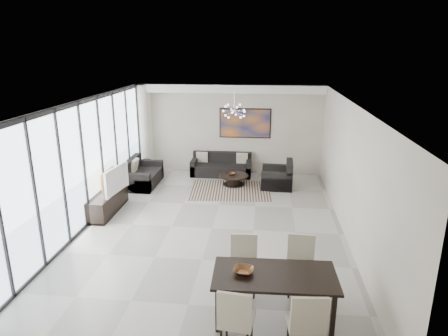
# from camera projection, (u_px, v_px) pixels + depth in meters

# --- Properties ---
(room_shell) EXTENTS (6.00, 9.00, 2.90)m
(room_shell) POSITION_uv_depth(u_px,v_px,m) (232.00, 169.00, 8.78)
(room_shell) COLOR #A8A39B
(room_shell) RESTS_ON ground
(window_wall) EXTENTS (0.37, 8.95, 2.90)m
(window_wall) POSITION_uv_depth(u_px,v_px,m) (88.00, 164.00, 9.11)
(window_wall) COLOR silver
(window_wall) RESTS_ON floor
(soffit) EXTENTS (5.98, 0.40, 0.26)m
(soffit) POSITION_uv_depth(u_px,v_px,m) (229.00, 89.00, 12.54)
(soffit) COLOR white
(soffit) RESTS_ON room_shell
(painting) EXTENTS (1.68, 0.04, 0.98)m
(painting) POSITION_uv_depth(u_px,v_px,m) (245.00, 123.00, 12.97)
(painting) COLOR orange
(painting) RESTS_ON room_shell
(chandelier) EXTENTS (0.66, 0.66, 0.71)m
(chandelier) POSITION_uv_depth(u_px,v_px,m) (234.00, 111.00, 10.91)
(chandelier) COLOR silver
(chandelier) RESTS_ON room_shell
(rug) EXTENTS (2.40, 1.91, 0.01)m
(rug) POSITION_uv_depth(u_px,v_px,m) (231.00, 190.00, 11.70)
(rug) COLOR black
(rug) RESTS_ON floor
(coffee_table) EXTENTS (0.91, 0.91, 0.32)m
(coffee_table) POSITION_uv_depth(u_px,v_px,m) (234.00, 179.00, 12.10)
(coffee_table) COLOR black
(coffee_table) RESTS_ON floor
(bowl_coffee) EXTENTS (0.22, 0.22, 0.07)m
(bowl_coffee) POSITION_uv_depth(u_px,v_px,m) (232.00, 174.00, 12.06)
(bowl_coffee) COLOR brown
(bowl_coffee) RESTS_ON coffee_table
(sofa_main) EXTENTS (1.94, 0.80, 0.71)m
(sofa_main) POSITION_uv_depth(u_px,v_px,m) (221.00, 168.00, 13.07)
(sofa_main) COLOR black
(sofa_main) RESTS_ON floor
(loveseat) EXTENTS (0.89, 1.59, 0.79)m
(loveseat) POSITION_uv_depth(u_px,v_px,m) (141.00, 176.00, 12.11)
(loveseat) COLOR black
(loveseat) RESTS_ON floor
(armchair) EXTENTS (0.93, 0.98, 0.80)m
(armchair) POSITION_uv_depth(u_px,v_px,m) (278.00, 178.00, 11.91)
(armchair) COLOR black
(armchair) RESTS_ON floor
(side_table) EXTENTS (0.39, 0.39, 0.54)m
(side_table) POSITION_uv_depth(u_px,v_px,m) (146.00, 165.00, 12.88)
(side_table) COLOR black
(side_table) RESTS_ON floor
(tv_console) EXTENTS (0.48, 1.71, 0.54)m
(tv_console) POSITION_uv_depth(u_px,v_px,m) (107.00, 202.00, 10.10)
(tv_console) COLOR black
(tv_console) RESTS_ON floor
(television) EXTENTS (0.29, 1.15, 0.66)m
(television) POSITION_uv_depth(u_px,v_px,m) (112.00, 179.00, 9.96)
(television) COLOR gray
(television) RESTS_ON tv_console
(dining_table) EXTENTS (1.88, 0.98, 0.77)m
(dining_table) POSITION_uv_depth(u_px,v_px,m) (275.00, 279.00, 5.99)
(dining_table) COLOR black
(dining_table) RESTS_ON floor
(dining_chair_sw) EXTENTS (0.51, 0.51, 1.00)m
(dining_chair_sw) POSITION_uv_depth(u_px,v_px,m) (235.00, 316.00, 5.33)
(dining_chair_sw) COLOR beige
(dining_chair_sw) RESTS_ON floor
(dining_chair_se) EXTENTS (0.51, 0.51, 1.03)m
(dining_chair_se) POSITION_uv_depth(u_px,v_px,m) (307.00, 322.00, 5.21)
(dining_chair_se) COLOR beige
(dining_chair_se) RESTS_ON floor
(dining_chair_nw) EXTENTS (0.48, 0.48, 0.99)m
(dining_chair_nw) POSITION_uv_depth(u_px,v_px,m) (244.00, 259.00, 6.78)
(dining_chair_nw) COLOR beige
(dining_chair_nw) RESTS_ON floor
(dining_chair_ne) EXTENTS (0.48, 0.48, 1.00)m
(dining_chair_ne) POSITION_uv_depth(u_px,v_px,m) (301.00, 260.00, 6.76)
(dining_chair_ne) COLOR beige
(dining_chair_ne) RESTS_ON floor
(bowl_dining) EXTENTS (0.35, 0.35, 0.08)m
(bowl_dining) POSITION_uv_depth(u_px,v_px,m) (243.00, 271.00, 5.99)
(bowl_dining) COLOR brown
(bowl_dining) RESTS_ON dining_table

